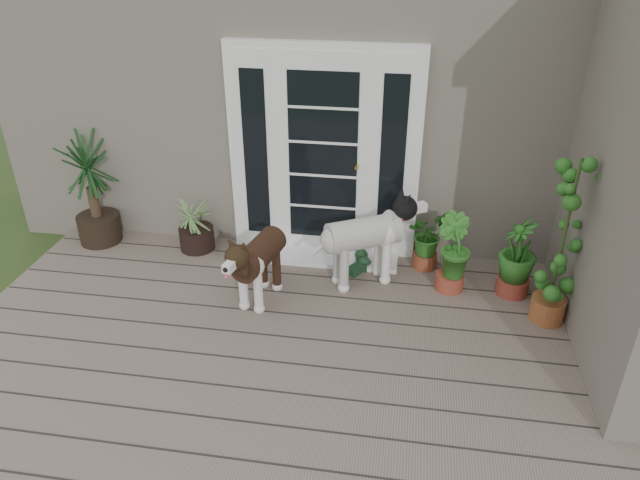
# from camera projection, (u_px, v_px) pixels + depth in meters

# --- Properties ---
(deck) EXTENTS (6.20, 4.60, 0.12)m
(deck) POSITION_uv_depth(u_px,v_px,m) (305.00, 401.00, 4.46)
(deck) COLOR #6B5B4C
(deck) RESTS_ON ground
(house_main) EXTENTS (7.40, 4.00, 3.10)m
(house_main) POSITION_uv_depth(u_px,v_px,m) (364.00, 71.00, 7.40)
(house_main) COLOR #665E54
(house_main) RESTS_ON ground
(door_unit) EXTENTS (1.90, 0.14, 2.15)m
(door_unit) POSITION_uv_depth(u_px,v_px,m) (324.00, 154.00, 5.83)
(door_unit) COLOR white
(door_unit) RESTS_ON deck
(door_step) EXTENTS (1.60, 0.40, 0.05)m
(door_step) POSITION_uv_depth(u_px,v_px,m) (320.00, 256.00, 6.17)
(door_step) COLOR white
(door_step) RESTS_ON deck
(brindle_dog) EXTENTS (0.54, 0.91, 0.71)m
(brindle_dog) POSITION_uv_depth(u_px,v_px,m) (260.00, 266.00, 5.36)
(brindle_dog) COLOR #3A2215
(brindle_dog) RESTS_ON deck
(white_dog) EXTENTS (1.02, 0.81, 0.79)m
(white_dog) POSITION_uv_depth(u_px,v_px,m) (363.00, 247.00, 5.59)
(white_dog) COLOR white
(white_dog) RESTS_ON deck
(spider_plant) EXTENTS (0.74, 0.74, 0.65)m
(spider_plant) POSITION_uv_depth(u_px,v_px,m) (195.00, 221.00, 6.21)
(spider_plant) COLOR #869F62
(spider_plant) RESTS_ON deck
(yucca) EXTENTS (0.92, 0.92, 1.22)m
(yucca) POSITION_uv_depth(u_px,v_px,m) (92.00, 190.00, 6.21)
(yucca) COLOR #113412
(yucca) RESTS_ON deck
(herb_a) EXTENTS (0.54, 0.54, 0.52)m
(herb_a) POSITION_uv_depth(u_px,v_px,m) (426.00, 244.00, 5.91)
(herb_a) COLOR #245919
(herb_a) RESTS_ON deck
(herb_b) EXTENTS (0.53, 0.53, 0.56)m
(herb_b) POSITION_uv_depth(u_px,v_px,m) (451.00, 263.00, 5.55)
(herb_b) COLOR #154C18
(herb_b) RESTS_ON deck
(herb_c) EXTENTS (0.42, 0.42, 0.64)m
(herb_c) POSITION_uv_depth(u_px,v_px,m) (516.00, 264.00, 5.46)
(herb_c) COLOR #1E611B
(herb_c) RESTS_ON deck
(sapling) EXTENTS (0.54, 0.54, 1.58)m
(sapling) POSITION_uv_depth(u_px,v_px,m) (563.00, 242.00, 4.87)
(sapling) COLOR #164F1C
(sapling) RESTS_ON deck
(clog_left) EXTENTS (0.19, 0.36, 0.10)m
(clog_left) POSITION_uv_depth(u_px,v_px,m) (361.00, 260.00, 6.04)
(clog_left) COLOR #15341A
(clog_left) RESTS_ON deck
(clog_right) EXTENTS (0.30, 0.36, 0.10)m
(clog_right) POSITION_uv_depth(u_px,v_px,m) (358.00, 267.00, 5.93)
(clog_right) COLOR #16381F
(clog_right) RESTS_ON deck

